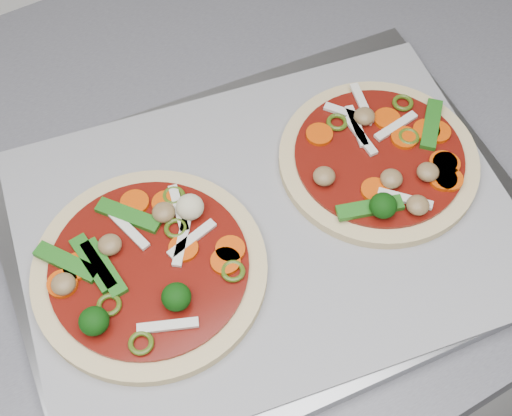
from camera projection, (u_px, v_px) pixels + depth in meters
baking_tray at (267, 227)px, 0.63m from camera, size 0.48×0.37×0.01m
parchment at (268, 222)px, 0.62m from camera, size 0.47×0.38×0.00m
pizza_left at (148, 267)px, 0.59m from camera, size 0.24×0.24×0.03m
pizza_right at (381, 159)px, 0.65m from camera, size 0.22×0.22×0.03m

